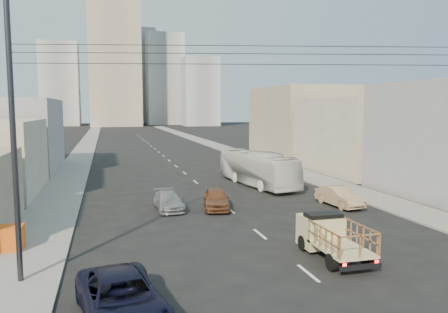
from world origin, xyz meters
name	(u,v)px	position (x,y,z in m)	size (l,w,h in m)	color
ground	(332,292)	(0.00, 0.00, 0.00)	(420.00, 420.00, 0.00)	black
sidewalk_left	(86,146)	(-11.75, 70.00, 0.06)	(3.50, 180.00, 0.12)	slate
sidewalk_right	(210,144)	(11.75, 70.00, 0.06)	(3.50, 180.00, 0.12)	slate
lane_dashes	(161,154)	(0.00, 53.00, 0.01)	(0.15, 104.00, 0.01)	silver
flatbed_pickup	(332,234)	(1.93, 3.57, 1.09)	(1.95, 4.41, 1.90)	tan
navy_pickup	(121,299)	(-7.73, -0.24, 0.75)	(2.50, 5.42, 1.51)	black
city_bus	(257,168)	(5.03, 22.75, 1.54)	(2.59, 11.07, 3.08)	silver
sedan_brown	(216,199)	(-0.84, 14.59, 0.72)	(1.70, 4.22, 1.44)	brown
sedan_tan	(339,197)	(7.82, 13.12, 0.69)	(1.46, 4.20, 1.38)	tan
sedan_grey	(168,201)	(-4.07, 15.23, 0.61)	(1.70, 4.17, 1.21)	gray
streetlamp_left	(15,121)	(-11.39, 4.00, 6.44)	(2.36, 0.25, 12.00)	#2D2D33
overhead_wires	(319,55)	(0.00, 1.50, 8.97)	(23.01, 5.02, 0.72)	black
crate_stack	(3,238)	(-13.00, 8.32, 0.69)	(1.80, 1.20, 1.14)	#E55C15
bldg_right_mid	(366,135)	(19.50, 28.00, 4.00)	(11.00, 14.00, 8.00)	#A69C86
bldg_right_far	(306,122)	(20.00, 44.00, 5.00)	(12.00, 16.00, 10.00)	gray
bldg_left_far	(0,135)	(-19.50, 39.00, 4.00)	(12.00, 16.00, 8.00)	gray
high_rise_tower	(114,51)	(-4.00, 170.00, 30.00)	(20.00, 20.00, 60.00)	tan
midrise_ne	(165,80)	(18.00, 185.00, 20.00)	(16.00, 16.00, 40.00)	#92969A
midrise_nw	(60,85)	(-26.00, 180.00, 17.00)	(15.00, 15.00, 34.00)	#92969A
midrise_back	(135,77)	(6.00, 200.00, 22.00)	(18.00, 18.00, 44.00)	gray
midrise_east	(200,92)	(30.00, 165.00, 14.00)	(14.00, 14.00, 28.00)	#92969A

